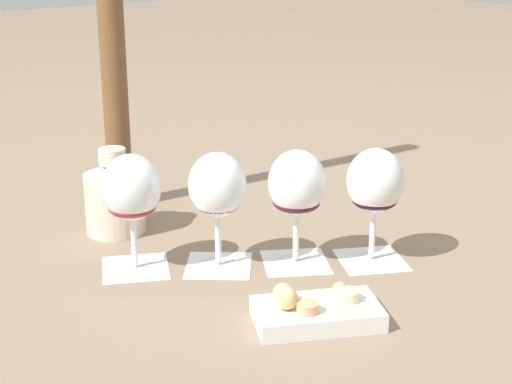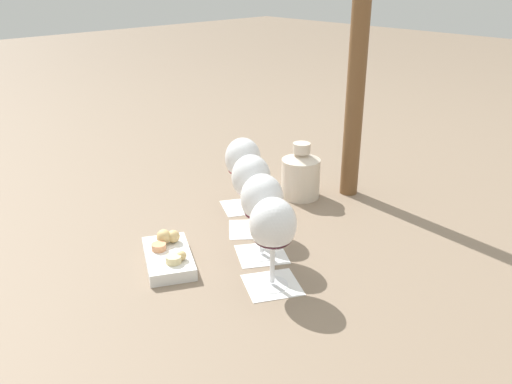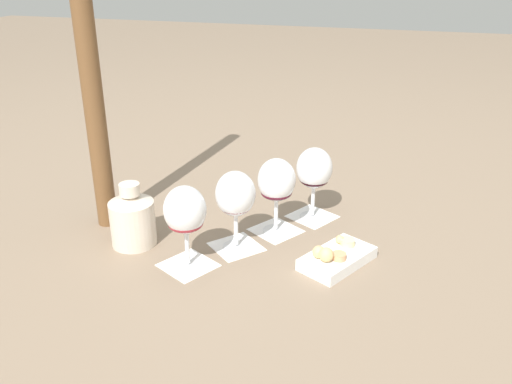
# 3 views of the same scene
# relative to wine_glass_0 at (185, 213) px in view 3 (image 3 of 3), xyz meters

# --- Properties ---
(ground_plane) EXTENTS (8.00, 8.00, 0.00)m
(ground_plane) POSITION_rel_wine_glass_0_xyz_m (0.16, -0.11, -0.13)
(ground_plane) COLOR #7F6B56
(tasting_card_0) EXTENTS (0.14, 0.14, 0.00)m
(tasting_card_0) POSITION_rel_wine_glass_0_xyz_m (0.00, -0.00, -0.13)
(tasting_card_0) COLOR white
(tasting_card_0) RESTS_ON ground_plane
(tasting_card_1) EXTENTS (0.15, 0.15, 0.00)m
(tasting_card_1) POSITION_rel_wine_glass_0_xyz_m (0.11, -0.07, -0.13)
(tasting_card_1) COLOR white
(tasting_card_1) RESTS_ON ground_plane
(tasting_card_2) EXTENTS (0.14, 0.14, 0.00)m
(tasting_card_2) POSITION_rel_wine_glass_0_xyz_m (0.21, -0.14, -0.13)
(tasting_card_2) COLOR white
(tasting_card_2) RESTS_ON ground_plane
(tasting_card_3) EXTENTS (0.14, 0.14, 0.00)m
(tasting_card_3) POSITION_rel_wine_glass_0_xyz_m (0.31, -0.21, -0.13)
(tasting_card_3) COLOR white
(tasting_card_3) RESTS_ON ground_plane
(wine_glass_0) EXTENTS (0.09, 0.09, 0.18)m
(wine_glass_0) POSITION_rel_wine_glass_0_xyz_m (0.00, 0.00, 0.00)
(wine_glass_0) COLOR white
(wine_glass_0) RESTS_ON tasting_card_0
(wine_glass_1) EXTENTS (0.09, 0.09, 0.18)m
(wine_glass_1) POSITION_rel_wine_glass_0_xyz_m (0.11, -0.07, -0.00)
(wine_glass_1) COLOR white
(wine_glass_1) RESTS_ON tasting_card_1
(wine_glass_2) EXTENTS (0.09, 0.09, 0.18)m
(wine_glass_2) POSITION_rel_wine_glass_0_xyz_m (0.21, -0.14, 0.00)
(wine_glass_2) COLOR white
(wine_glass_2) RESTS_ON tasting_card_2
(wine_glass_3) EXTENTS (0.09, 0.09, 0.18)m
(wine_glass_3) POSITION_rel_wine_glass_0_xyz_m (0.31, -0.21, -0.00)
(wine_glass_3) COLOR white
(wine_glass_3) RESTS_ON tasting_card_3
(ceramic_vase) EXTENTS (0.10, 0.10, 0.15)m
(ceramic_vase) POSITION_rel_wine_glass_0_xyz_m (0.05, 0.16, -0.06)
(ceramic_vase) COLOR beige
(ceramic_vase) RESTS_ON ground_plane
(snack_dish) EXTENTS (0.19, 0.16, 0.06)m
(snack_dish) POSITION_rel_wine_glass_0_xyz_m (0.10, -0.31, -0.11)
(snack_dish) COLOR white
(snack_dish) RESTS_ON ground_plane
(umbrella_pole) EXTENTS (0.05, 0.05, 0.85)m
(umbrella_pole) POSITION_rel_wine_glass_0_xyz_m (0.13, 0.28, 0.30)
(umbrella_pole) COLOR brown
(umbrella_pole) RESTS_ON ground_plane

